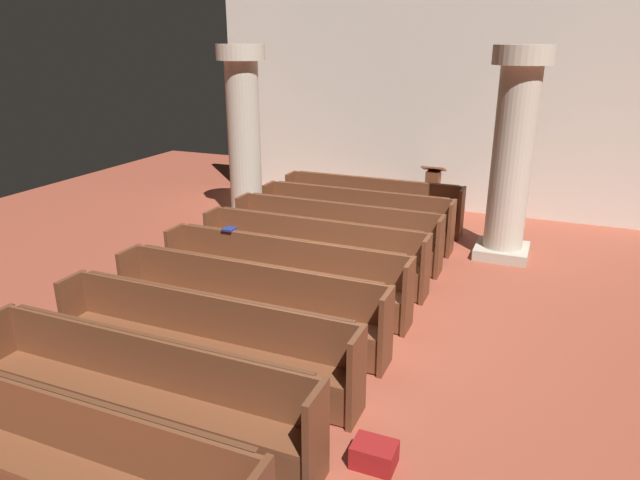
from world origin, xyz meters
The scene contains 16 objects.
ground_plane centered at (0.00, 0.00, 0.00)m, with size 19.20×19.20×0.00m, color #9E4733.
back_wall centered at (0.00, 6.08, 2.25)m, with size 10.00×0.16×4.50m, color silver.
pew_row_0 centered at (-0.75, 4.20, 0.50)m, with size 3.60×0.47×0.95m.
pew_row_1 centered at (-0.75, 3.21, 0.50)m, with size 3.60×0.46×0.95m.
pew_row_2 centered at (-0.75, 2.21, 0.50)m, with size 3.60×0.46×0.95m.
pew_row_3 centered at (-0.75, 1.22, 0.50)m, with size 3.60×0.47×0.95m.
pew_row_4 centered at (-0.75, 0.22, 0.50)m, with size 3.60×0.46×0.95m.
pew_row_5 centered at (-0.75, -0.77, 0.50)m, with size 3.60×0.46×0.95m.
pew_row_6 centered at (-0.75, -1.77, 0.50)m, with size 3.60×0.47×0.95m.
pew_row_7 centered at (-0.75, -2.77, 0.50)m, with size 3.60×0.46×0.95m.
pew_row_8 centered at (-0.75, -3.76, 0.50)m, with size 3.60×0.46×0.95m.
pillar_aisle_side centered at (1.86, 3.47, 1.82)m, with size 0.95×0.95×3.49m.
pillar_far_side centered at (-3.32, 3.69, 1.82)m, with size 0.95×0.95×3.49m.
lectern centered at (0.20, 5.45, 0.45)m, with size 0.48×0.45×1.08m.
hymn_book centered at (-1.71, 0.40, 0.97)m, with size 0.16×0.18×0.03m, color navy.
kneeler_box_red centered at (1.37, -2.35, 0.11)m, with size 0.38×0.28×0.22m, color maroon.
Camera 1 is at (2.50, -6.28, 3.54)m, focal length 31.79 mm.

